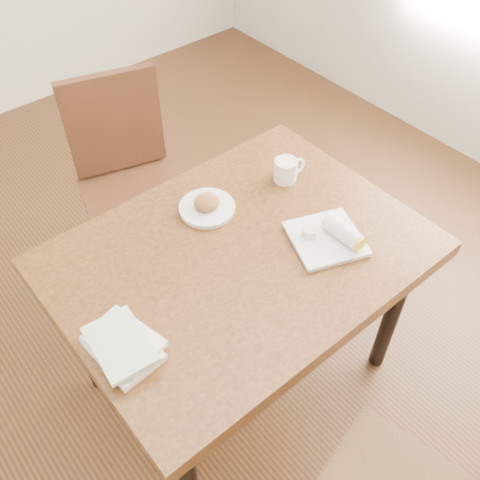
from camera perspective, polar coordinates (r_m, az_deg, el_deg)
ground at (r=2.32m, az=0.00°, el=-13.81°), size 4.00×5.00×0.01m
table at (r=1.76m, az=0.00°, el=-2.98°), size 1.16×0.86×0.75m
chair_far at (r=2.36m, az=-11.91°, el=7.10°), size 0.52×0.52×0.95m
plate_scone at (r=1.83m, az=-3.55°, el=3.65°), size 0.19×0.19×0.06m
coffee_mug at (r=1.94m, az=4.99°, el=7.50°), size 0.12×0.08×0.08m
plate_burrito at (r=1.74m, az=9.70°, el=0.37°), size 0.29×0.29×0.07m
book_stack at (r=1.49m, az=-12.40°, el=-10.92°), size 0.18×0.23×0.05m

